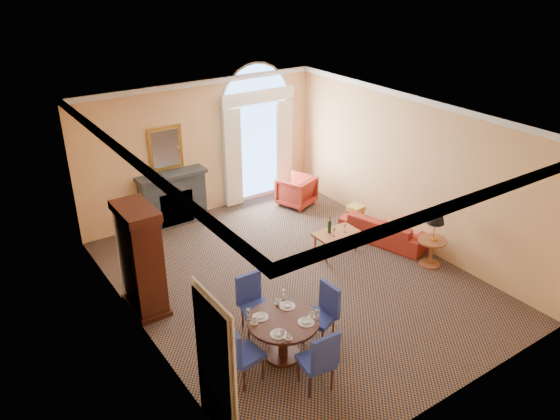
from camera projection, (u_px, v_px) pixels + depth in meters
ground at (294, 279)px, 10.61m from camera, size 7.50×7.50×0.00m
room_envelope at (274, 148)px, 10.01m from camera, size 6.04×7.52×3.45m
armoire at (141, 261)px, 9.38m from camera, size 0.57×1.01×1.98m
dining_table at (283, 329)px, 8.37m from camera, size 1.12×1.12×0.90m
dining_chair_north at (252, 299)px, 9.00m from camera, size 0.55×0.55×1.02m
dining_chair_south at (320, 358)px, 7.70m from camera, size 0.52×0.52×1.02m
dining_chair_east at (324, 310)px, 8.73m from camera, size 0.59×0.59×1.02m
dining_chair_west at (240, 351)px, 7.84m from camera, size 0.53×0.51×1.02m
sofa at (385, 229)px, 11.92m from camera, size 1.29×2.08×0.57m
armchair at (296, 191)px, 13.57m from camera, size 1.03×1.05×0.74m
coffee_table at (336, 234)px, 11.37m from camera, size 0.95×0.53×0.83m
side_table at (434, 232)px, 10.79m from camera, size 0.57×0.57×1.16m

